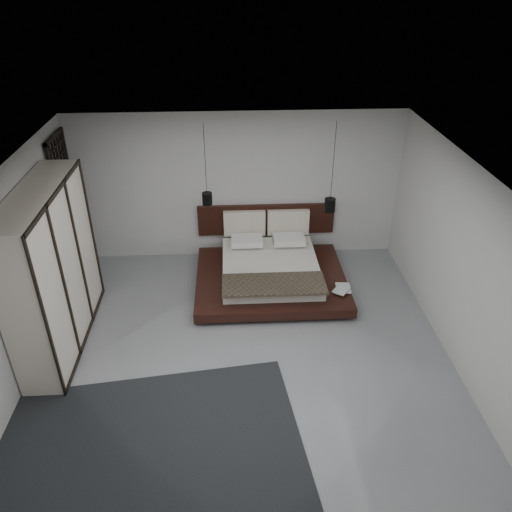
{
  "coord_description": "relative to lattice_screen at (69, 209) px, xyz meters",
  "views": [
    {
      "loc": [
        -0.13,
        -5.56,
        5.01
      ],
      "look_at": [
        0.24,
        1.2,
        0.98
      ],
      "focal_mm": 35.0,
      "sensor_mm": 36.0,
      "label": 1
    }
  ],
  "objects": [
    {
      "name": "floor",
      "position": [
        2.95,
        -2.45,
        -1.3
      ],
      "size": [
        6.0,
        6.0,
        0.0
      ],
      "primitive_type": "plane",
      "color": "gray",
      "rests_on": "ground"
    },
    {
      "name": "ceiling",
      "position": [
        2.95,
        -2.45,
        1.5
      ],
      "size": [
        6.0,
        6.0,
        0.0
      ],
      "primitive_type": "plane",
      "rotation": [
        3.14,
        0.0,
        0.0
      ],
      "color": "white",
      "rests_on": "wall_back"
    },
    {
      "name": "wall_back",
      "position": [
        2.95,
        0.55,
        0.1
      ],
      "size": [
        6.0,
        0.0,
        6.0
      ],
      "primitive_type": "plane",
      "rotation": [
        1.57,
        0.0,
        0.0
      ],
      "color": "silver",
      "rests_on": "floor"
    },
    {
      "name": "wall_front",
      "position": [
        2.95,
        -5.45,
        0.1
      ],
      "size": [
        6.0,
        0.0,
        6.0
      ],
      "primitive_type": "plane",
      "rotation": [
        -1.57,
        0.0,
        0.0
      ],
      "color": "silver",
      "rests_on": "floor"
    },
    {
      "name": "wall_left",
      "position": [
        -0.05,
        -2.45,
        0.1
      ],
      "size": [
        0.0,
        6.0,
        6.0
      ],
      "primitive_type": "plane",
      "rotation": [
        1.57,
        0.0,
        1.57
      ],
      "color": "silver",
      "rests_on": "floor"
    },
    {
      "name": "wall_right",
      "position": [
        5.95,
        -2.45,
        0.1
      ],
      "size": [
        0.0,
        6.0,
        6.0
      ],
      "primitive_type": "plane",
      "rotation": [
        1.57,
        0.0,
        -1.57
      ],
      "color": "silver",
      "rests_on": "floor"
    },
    {
      "name": "lattice_screen",
      "position": [
        0.0,
        0.0,
        0.0
      ],
      "size": [
        0.05,
        0.9,
        2.6
      ],
      "primitive_type": "cube",
      "color": "black",
      "rests_on": "floor"
    },
    {
      "name": "bed",
      "position": [
        3.48,
        -0.53,
        -1.02
      ],
      "size": [
        2.6,
        2.32,
        1.05
      ],
      "color": "black",
      "rests_on": "floor"
    },
    {
      "name": "book_lower",
      "position": [
        4.55,
        -1.16,
        -1.04
      ],
      "size": [
        0.27,
        0.34,
        0.03
      ],
      "primitive_type": "imported",
      "rotation": [
        0.0,
        0.0,
        -0.1
      ],
      "color": "#99724C",
      "rests_on": "bed"
    },
    {
      "name": "book_upper",
      "position": [
        4.53,
        -1.19,
        -1.02
      ],
      "size": [
        0.35,
        0.37,
        0.02
      ],
      "primitive_type": "imported",
      "rotation": [
        0.0,
        0.0,
        -0.65
      ],
      "color": "#99724C",
      "rests_on": "book_lower"
    },
    {
      "name": "pendant_left",
      "position": [
        2.41,
        -0.14,
        0.2
      ],
      "size": [
        0.17,
        0.17,
        1.41
      ],
      "color": "black",
      "rests_on": "ceiling"
    },
    {
      "name": "pendant_right",
      "position": [
        4.55,
        -0.14,
        0.03
      ],
      "size": [
        0.19,
        0.19,
        1.6
      ],
      "color": "black",
      "rests_on": "ceiling"
    },
    {
      "name": "wardrobe",
      "position": [
        0.25,
        -1.9,
        -0.09
      ],
      "size": [
        0.58,
        2.48,
        2.43
      ],
      "color": "silver",
      "rests_on": "floor"
    },
    {
      "name": "rug",
      "position": [
        1.75,
        -4.15,
        -1.29
      ],
      "size": [
        3.99,
        3.07,
        0.02
      ],
      "primitive_type": "cube",
      "rotation": [
        0.0,
        0.0,
        0.12
      ],
      "color": "black",
      "rests_on": "floor"
    }
  ]
}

